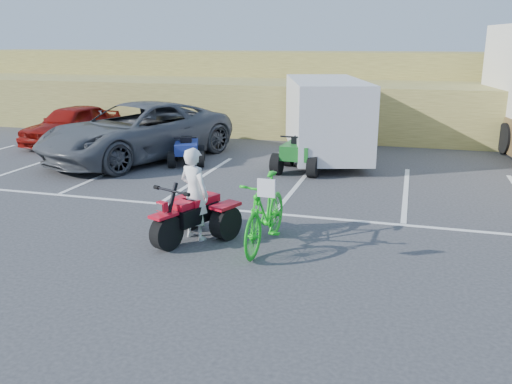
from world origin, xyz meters
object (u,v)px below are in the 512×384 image
(rider, at_px, (194,194))
(green_dirt_bike, at_px, (265,212))
(grey_pickup, at_px, (137,131))
(quad_atv_blue, at_px, (187,164))
(red_car, at_px, (72,125))
(quad_atv_green, at_px, (300,171))
(cargo_trailer, at_px, (325,116))
(red_trike_atv, at_px, (190,240))

(rider, height_order, green_dirt_bike, rider)
(green_dirt_bike, xyz_separation_m, grey_pickup, (-5.78, 6.15, 0.22))
(green_dirt_bike, relative_size, quad_atv_blue, 1.56)
(green_dirt_bike, distance_m, grey_pickup, 8.45)
(red_car, bearing_deg, quad_atv_green, -5.16)
(quad_atv_blue, relative_size, quad_atv_green, 0.81)
(rider, distance_m, quad_atv_green, 5.97)
(red_car, bearing_deg, cargo_trailer, 7.83)
(red_car, bearing_deg, rider, -37.21)
(green_dirt_bike, bearing_deg, red_trike_atv, -174.17)
(red_car, relative_size, cargo_trailer, 0.73)
(quad_atv_blue, bearing_deg, grey_pickup, 152.20)
(grey_pickup, bearing_deg, red_car, 176.72)
(quad_atv_green, bearing_deg, rider, -94.02)
(rider, distance_m, green_dirt_bike, 1.39)
(rider, distance_m, grey_pickup, 7.52)
(quad_atv_green, bearing_deg, cargo_trailer, 83.71)
(rider, distance_m, red_car, 11.10)
(red_trike_atv, height_order, quad_atv_green, quad_atv_green)
(red_trike_atv, height_order, green_dirt_bike, green_dirt_bike)
(red_trike_atv, relative_size, quad_atv_blue, 1.20)
(red_trike_atv, relative_size, green_dirt_bike, 0.77)
(rider, height_order, red_car, rider)
(cargo_trailer, distance_m, quad_atv_green, 2.43)
(green_dirt_bike, height_order, red_car, red_car)
(rider, relative_size, quad_atv_green, 1.01)
(red_trike_atv, bearing_deg, quad_atv_blue, 135.17)
(rider, bearing_deg, grey_pickup, -32.43)
(grey_pickup, xyz_separation_m, quad_atv_blue, (1.75, -0.23, -0.87))
(red_trike_atv, xyz_separation_m, grey_pickup, (-4.35, 6.23, 0.87))
(red_car, distance_m, quad_atv_green, 8.95)
(red_trike_atv, distance_m, green_dirt_bike, 1.58)
(red_trike_atv, distance_m, grey_pickup, 7.65)
(rider, relative_size, red_car, 0.42)
(cargo_trailer, bearing_deg, quad_atv_blue, -169.00)
(cargo_trailer, height_order, quad_atv_blue, cargo_trailer)
(grey_pickup, bearing_deg, rider, -31.32)
(rider, distance_m, cargo_trailer, 7.96)
(green_dirt_bike, relative_size, quad_atv_green, 1.27)
(red_trike_atv, relative_size, rider, 0.97)
(rider, xyz_separation_m, grey_pickup, (-4.41, 6.09, 0.01))
(red_trike_atv, relative_size, grey_pickup, 0.27)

